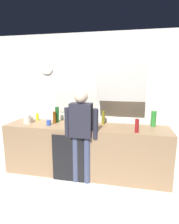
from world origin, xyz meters
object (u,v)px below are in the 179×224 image
(bottle_red_vinegar, at_px, (137,126))
(cup_blue_mug, at_px, (49,123))
(coffee_maker, at_px, (76,116))
(bottle_clear_soda, at_px, (154,119))
(mixing_bowl, at_px, (91,122))
(person_at_sink, at_px, (81,129))
(potted_plant, at_px, (83,120))
(dish_soap, at_px, (37,117))
(bottle_green_wine, at_px, (57,115))
(bottle_olive_oil, at_px, (103,118))
(cup_white_mug, at_px, (32,119))
(storage_canister, at_px, (27,119))
(bottle_amber_beer, at_px, (54,117))

(bottle_red_vinegar, xyz_separation_m, cup_blue_mug, (-1.56, 0.11, -0.06))
(coffee_maker, bearing_deg, bottle_clear_soda, 3.25)
(mixing_bowl, bearing_deg, person_at_sink, -100.45)
(potted_plant, height_order, dish_soap, potted_plant)
(cup_blue_mug, bearing_deg, mixing_bowl, 16.29)
(bottle_green_wine, relative_size, bottle_clear_soda, 1.07)
(bottle_olive_oil, xyz_separation_m, cup_white_mug, (-1.42, -0.08, -0.08))
(bottle_green_wine, xyz_separation_m, potted_plant, (0.58, -0.23, -0.02))
(storage_canister, bearing_deg, bottle_red_vinegar, -4.12)
(cup_white_mug, xyz_separation_m, storage_canister, (0.01, -0.17, 0.04))
(bottle_clear_soda, distance_m, cup_blue_mug, 1.89)
(bottle_green_wine, height_order, cup_white_mug, bottle_green_wine)
(dish_soap, xyz_separation_m, storage_canister, (-0.07, -0.26, 0.01))
(bottle_olive_oil, bearing_deg, cup_blue_mug, -163.19)
(bottle_red_vinegar, xyz_separation_m, cup_white_mug, (-2.02, 0.32, -0.06))
(mixing_bowl, bearing_deg, cup_blue_mug, -163.71)
(bottle_red_vinegar, relative_size, bottle_olive_oil, 0.88)
(cup_blue_mug, bearing_deg, cup_white_mug, 155.55)
(potted_plant, xyz_separation_m, person_at_sink, (0.03, -0.23, -0.10))
(person_at_sink, bearing_deg, mixing_bowl, 92.50)
(cup_white_mug, bearing_deg, bottle_red_vinegar, -8.94)
(mixing_bowl, distance_m, person_at_sink, 0.43)
(bottle_clear_soda, xyz_separation_m, cup_blue_mug, (-1.86, -0.33, -0.09))
(bottle_green_wine, relative_size, storage_canister, 1.76)
(bottle_green_wine, xyz_separation_m, bottle_clear_soda, (1.80, 0.07, -0.01))
(bottle_green_wine, distance_m, cup_blue_mug, 0.28)
(dish_soap, bearing_deg, bottle_red_vinegar, -11.87)
(bottle_amber_beer, bearing_deg, bottle_red_vinegar, -10.01)
(coffee_maker, bearing_deg, cup_blue_mug, -151.19)
(cup_blue_mug, bearing_deg, bottle_red_vinegar, -4.01)
(bottle_olive_oil, height_order, person_at_sink, person_at_sink)
(storage_canister, bearing_deg, bottle_amber_beer, 13.71)
(bottle_green_wine, height_order, bottle_olive_oil, bottle_green_wine)
(coffee_maker, height_order, bottle_amber_beer, coffee_maker)
(bottle_clear_soda, xyz_separation_m, storage_canister, (-2.31, -0.29, -0.05))
(cup_blue_mug, relative_size, potted_plant, 0.43)
(cup_white_mug, height_order, mixing_bowl, cup_white_mug)
(cup_blue_mug, bearing_deg, potted_plant, 2.26)
(bottle_clear_soda, bearing_deg, potted_plant, -166.01)
(storage_canister, bearing_deg, dish_soap, 75.21)
(bottle_olive_oil, xyz_separation_m, storage_canister, (-1.42, -0.26, -0.04))
(bottle_amber_beer, height_order, bottle_green_wine, bottle_green_wine)
(coffee_maker, relative_size, cup_blue_mug, 3.30)
(bottle_olive_oil, relative_size, dish_soap, 1.39)
(bottle_red_vinegar, bearing_deg, person_at_sink, -173.91)
(bottle_red_vinegar, xyz_separation_m, potted_plant, (-0.92, 0.13, 0.02))
(bottle_green_wine, xyz_separation_m, cup_blue_mug, (-0.06, -0.26, -0.10))
(bottle_amber_beer, bearing_deg, dish_soap, 161.81)
(bottle_green_wine, bearing_deg, storage_canister, -156.69)
(bottle_amber_beer, bearing_deg, person_at_sink, -30.35)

